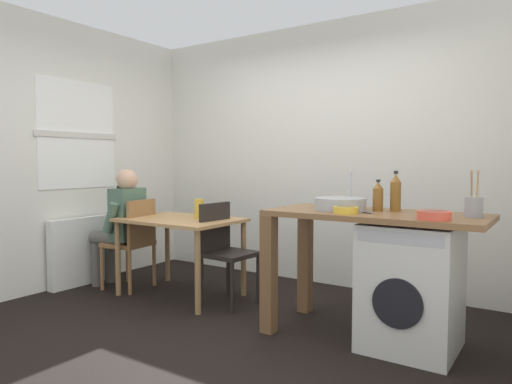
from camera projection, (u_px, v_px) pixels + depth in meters
ground_plane at (219, 331)px, 3.48m from camera, size 5.46×5.46×0.00m
wall_back at (323, 155)px, 4.85m from camera, size 4.60×0.10×2.70m
wall_window_side at (49, 154)px, 4.59m from camera, size 0.12×3.80×2.70m
radiator at (85, 251)px, 4.83m from camera, size 0.10×0.80×0.70m
dining_table at (180, 228)px, 4.39m from camera, size 1.10×0.76×0.74m
chair_person_seat at (134, 239)px, 4.62m from camera, size 0.44×0.44×0.90m
chair_opposite at (224, 247)px, 4.18m from camera, size 0.43×0.43×0.90m
seated_person at (121, 221)px, 4.69m from camera, size 0.52×0.53×1.20m
kitchen_counter at (346, 232)px, 3.39m from camera, size 1.50×0.68×0.92m
washing_machine at (411, 286)px, 3.15m from camera, size 0.60×0.61×0.86m
sink_basin at (340, 204)px, 3.41m from camera, size 0.38×0.38×0.09m
tap at (350, 190)px, 3.55m from camera, size 0.02×0.02×0.28m
bottle_tall_green at (378, 197)px, 3.34m from camera, size 0.07×0.07×0.23m
bottle_squat_brown at (396, 193)px, 3.31m from camera, size 0.08×0.08×0.29m
mixing_bowl at (346, 210)px, 3.17m from camera, size 0.17×0.17×0.05m
utensil_crock at (474, 206)px, 2.95m from camera, size 0.11×0.11×0.30m
colander at (434, 215)px, 2.83m from camera, size 0.20×0.20×0.06m
vase at (199, 209)px, 4.38m from camera, size 0.09×0.09×0.18m
scissors at (363, 212)px, 3.21m from camera, size 0.15×0.06×0.01m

